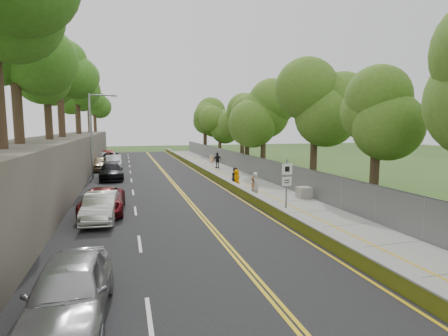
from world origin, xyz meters
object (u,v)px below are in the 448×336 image
(construction_barrel, at_px, (212,159))
(concrete_block, at_px, (305,192))
(signpost, at_px, (287,180))
(car_1, at_px, (101,207))
(person_far, at_px, (217,160))
(car_2, at_px, (103,201))
(car_0, at_px, (70,291))
(streetlight, at_px, (93,130))
(painter_0, at_px, (236,179))

(construction_barrel, height_order, concrete_block, construction_barrel)
(construction_barrel, distance_m, concrete_block, 24.58)
(signpost, xyz_separation_m, construction_barrel, (2.62, 28.24, -1.43))
(car_1, relative_size, person_far, 2.42)
(signpost, relative_size, car_2, 0.61)
(construction_barrel, bearing_deg, car_1, -115.21)
(construction_barrel, bearing_deg, car_0, -109.17)
(car_1, relative_size, car_2, 0.88)
(signpost, height_order, person_far, signpost)
(signpost, xyz_separation_m, car_1, (-10.05, 1.33, -1.19))
(streetlight, height_order, car_1, streetlight)
(streetlight, height_order, car_0, streetlight)
(streetlight, xyz_separation_m, signpost, (11.51, -17.02, -2.68))
(concrete_block, distance_m, painter_0, 5.83)
(streetlight, height_order, car_2, streetlight)
(car_0, bearing_deg, signpost, 42.16)
(concrete_block, distance_m, car_0, 18.19)
(car_0, height_order, car_1, car_0)
(concrete_block, bearing_deg, car_0, -137.61)
(construction_barrel, distance_m, car_0, 39.00)
(concrete_block, relative_size, car_2, 0.22)
(construction_barrel, relative_size, person_far, 0.53)
(signpost, bearing_deg, car_1, 172.45)
(concrete_block, bearing_deg, construction_barrel, 91.46)
(car_1, height_order, person_far, person_far)
(concrete_block, distance_m, car_2, 13.32)
(construction_barrel, xyz_separation_m, concrete_block, (0.63, -24.57, -0.11))
(car_1, distance_m, car_2, 1.62)
(streetlight, xyz_separation_m, car_1, (1.46, -15.68, -3.86))
(streetlight, bearing_deg, signpost, -55.92)
(car_1, bearing_deg, streetlight, 99.04)
(concrete_block, relative_size, car_1, 0.25)
(streetlight, relative_size, construction_barrel, 8.22)
(person_far, bearing_deg, streetlight, 4.45)
(painter_0, bearing_deg, signpost, 177.27)
(car_2, height_order, person_far, person_far)
(concrete_block, xyz_separation_m, car_0, (-13.43, -12.26, 0.43))
(construction_barrel, distance_m, painter_0, 20.18)
(streetlight, distance_m, car_2, 14.67)
(concrete_block, distance_m, person_far, 18.34)
(construction_barrel, height_order, person_far, person_far)
(painter_0, bearing_deg, person_far, -13.34)
(painter_0, relative_size, person_far, 0.84)
(construction_barrel, xyz_separation_m, person_far, (-0.87, -6.30, 0.44))
(car_0, xyz_separation_m, person_far, (11.93, 30.54, 0.12))
(streetlight, xyz_separation_m, car_2, (1.46, -14.07, -3.89))
(signpost, relative_size, car_0, 0.65)
(concrete_block, xyz_separation_m, car_1, (-13.30, -2.34, 0.35))
(construction_barrel, relative_size, painter_0, 0.63)
(painter_0, bearing_deg, car_2, 113.87)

